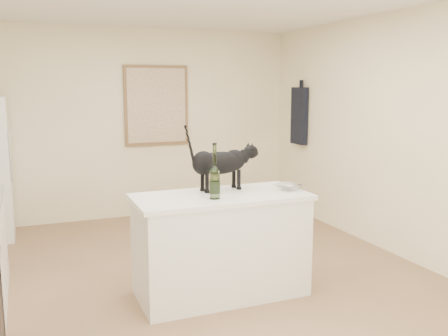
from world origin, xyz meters
TOP-DOWN VIEW (x-y plane):
  - floor at (0.00, 0.00)m, footprint 5.50×5.50m
  - wall_back at (0.00, 2.75)m, footprint 4.50×0.00m
  - wall_right at (2.25, 0.00)m, footprint 0.00×5.50m
  - island_base at (0.10, -0.20)m, footprint 1.44×0.67m
  - island_top at (0.10, -0.20)m, footprint 1.50×0.70m
  - artwork_frame at (0.30, 2.72)m, footprint 0.90×0.03m
  - artwork_canvas at (0.30, 2.70)m, footprint 0.82×0.00m
  - hanging_garment at (2.19, 2.05)m, footprint 0.08×0.34m
  - black_cat at (0.15, -0.04)m, footprint 0.65×0.25m
  - wine_bottle at (-0.00, -0.33)m, footprint 0.12×0.12m
  - glass_bowl at (0.73, -0.26)m, footprint 0.29×0.29m
  - fridge_paper at (-1.60, 2.34)m, footprint 0.04×0.14m

SIDE VIEW (x-z plane):
  - floor at x=0.00m, z-range 0.00..0.00m
  - island_base at x=0.10m, z-range 0.00..0.86m
  - island_top at x=0.10m, z-range 0.86..0.90m
  - glass_bowl at x=0.73m, z-range 0.90..0.95m
  - wine_bottle at x=0.00m, z-range 0.90..1.31m
  - black_cat at x=0.15m, z-range 0.90..1.34m
  - fridge_paper at x=-1.60m, z-range 1.11..1.29m
  - wall_back at x=0.00m, z-range -0.95..3.55m
  - wall_right at x=2.25m, z-range -1.45..4.05m
  - hanging_garment at x=2.19m, z-range 1.00..1.80m
  - artwork_frame at x=0.30m, z-range 1.00..2.10m
  - artwork_canvas at x=0.30m, z-range 1.04..2.06m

